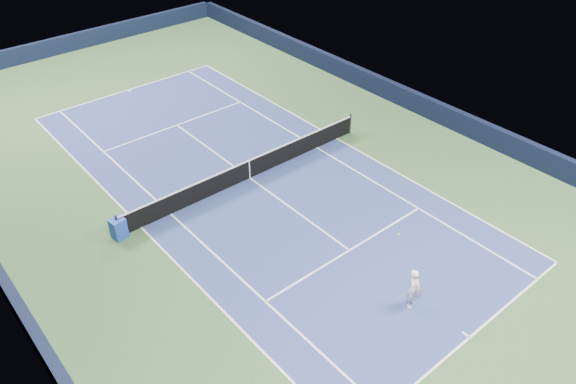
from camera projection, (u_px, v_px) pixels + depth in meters
ground at (250, 178)px, 25.53m from camera, size 40.00×40.00×0.00m
wall_far at (72, 42)px, 37.49m from camera, size 22.00×0.35×1.10m
wall_right at (407, 98)px, 30.83m from camera, size 0.35×40.00×1.10m
wall_left at (1, 278)px, 19.58m from camera, size 0.35×40.00×1.10m
court_surface at (250, 178)px, 25.53m from camera, size 10.97×23.77×0.01m
baseline_far at (128, 90)px, 32.89m from camera, size 10.97×0.08×0.00m
baseline_near at (470, 337)px, 18.16m from camera, size 10.97×0.08×0.00m
sideline_doubles_right at (337, 138)px, 28.38m from camera, size 0.08×23.77×0.00m
sideline_doubles_left at (141, 227)px, 22.68m from camera, size 0.08×23.77×0.00m
sideline_singles_right at (317, 148)px, 27.66m from camera, size 0.08×23.77×0.00m
sideline_singles_left at (171, 214)px, 23.39m from camera, size 0.08×23.77×0.00m
service_line_far at (177, 125)px, 29.49m from camera, size 8.23×0.08×0.00m
service_line_near at (350, 250)px, 21.56m from camera, size 8.23×0.08×0.00m
center_service_line at (250, 178)px, 25.53m from camera, size 0.08×12.80×0.00m
center_mark_far at (130, 91)px, 32.80m from camera, size 0.08×0.30×0.00m
center_mark_near at (466, 335)px, 18.25m from camera, size 0.08×0.30×0.00m
tennis_net at (249, 169)px, 25.23m from camera, size 12.90×0.10×1.07m
sponsor_cube at (119, 228)px, 21.94m from camera, size 0.61×0.56×0.89m
tennis_player at (414, 288)px, 18.85m from camera, size 0.79×1.30×2.49m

